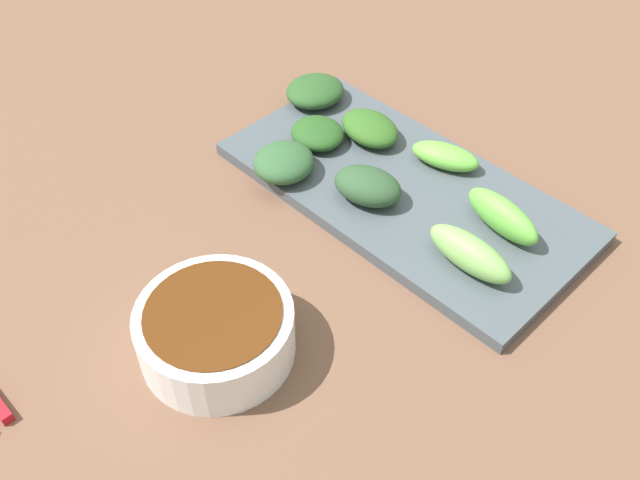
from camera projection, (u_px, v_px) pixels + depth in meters
name	position (u px, v px, depth m)	size (l,w,h in m)	color
tabletop	(376.00, 254.00, 0.63)	(2.10, 2.10, 0.02)	brown
sauce_bowl	(216.00, 330.00, 0.53)	(0.12, 0.12, 0.05)	white
serving_plate	(403.00, 191.00, 0.67)	(0.17, 0.34, 0.01)	#464E55
broccoli_stalk_0	(470.00, 253.00, 0.58)	(0.03, 0.08, 0.03)	#76B056
broccoli_leafy_1	(368.00, 186.00, 0.64)	(0.04, 0.06, 0.03)	#2B4B2B
broccoli_leafy_2	(315.00, 91.00, 0.75)	(0.06, 0.06, 0.02)	#274C22
broccoli_leafy_3	(285.00, 161.00, 0.67)	(0.06, 0.06, 0.03)	#2E5530
broccoli_leafy_4	(370.00, 128.00, 0.70)	(0.05, 0.06, 0.02)	#2F5B1E
broccoli_leafy_5	(317.00, 133.00, 0.70)	(0.05, 0.05, 0.02)	#244E1E
broccoli_stalk_6	(445.00, 156.00, 0.67)	(0.03, 0.07, 0.02)	#66B93F
broccoli_stalk_7	(503.00, 216.00, 0.61)	(0.03, 0.08, 0.03)	#62B53F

